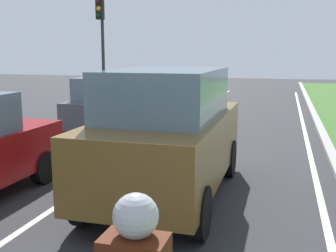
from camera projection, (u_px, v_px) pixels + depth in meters
ground_plane at (182, 139)px, 12.35m from camera, size 60.00×60.00×0.00m
lane_line_center at (160, 137)px, 12.54m from camera, size 0.12×32.00×0.01m
lane_line_right_edge at (308, 146)px, 11.38m from camera, size 0.12×32.00×0.01m
curb_right at (327, 145)px, 11.24m from camera, size 0.24×48.00×0.12m
car_suv_ahead at (168, 133)px, 7.17m from camera, size 1.97×4.50×2.28m
car_hatchback_far at (108, 105)px, 13.35m from camera, size 1.76×3.71×1.78m
traffic_light_overhead_left at (101, 31)px, 18.16m from camera, size 0.32×0.50×5.17m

